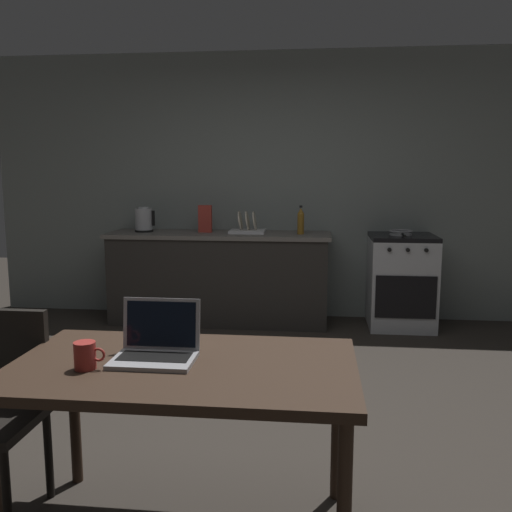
# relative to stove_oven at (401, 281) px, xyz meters

# --- Properties ---
(ground_plane) EXTENTS (12.00, 12.00, 0.00)m
(ground_plane) POSITION_rel_stove_oven_xyz_m (-1.24, -2.34, -0.44)
(ground_plane) COLOR #2D2823
(back_wall) EXTENTS (6.40, 0.10, 2.65)m
(back_wall) POSITION_rel_stove_oven_xyz_m (-0.94, 0.35, 0.88)
(back_wall) COLOR gray
(back_wall) RESTS_ON ground_plane
(kitchen_counter) EXTENTS (2.16, 0.64, 0.89)m
(kitchen_counter) POSITION_rel_stove_oven_xyz_m (-1.75, 0.00, 0.00)
(kitchen_counter) COLOR #282623
(kitchen_counter) RESTS_ON ground_plane
(stove_oven) EXTENTS (0.60, 0.62, 0.89)m
(stove_oven) POSITION_rel_stove_oven_xyz_m (0.00, 0.00, 0.00)
(stove_oven) COLOR #B7BABF
(stove_oven) RESTS_ON ground_plane
(dining_table) EXTENTS (1.35, 0.78, 0.73)m
(dining_table) POSITION_rel_stove_oven_xyz_m (-1.32, -3.24, 0.22)
(dining_table) COLOR #332319
(dining_table) RESTS_ON ground_plane
(laptop) EXTENTS (0.32, 0.25, 0.23)m
(laptop) POSITION_rel_stove_oven_xyz_m (-1.44, -3.21, 0.33)
(laptop) COLOR #99999E
(laptop) RESTS_ON dining_table
(electric_kettle) EXTENTS (0.20, 0.18, 0.25)m
(electric_kettle) POSITION_rel_stove_oven_xyz_m (-2.51, 0.00, 0.56)
(electric_kettle) COLOR black
(electric_kettle) RESTS_ON kitchen_counter
(bottle) EXTENTS (0.06, 0.06, 0.27)m
(bottle) POSITION_rel_stove_oven_xyz_m (-0.96, -0.05, 0.57)
(bottle) COLOR #8C601E
(bottle) RESTS_ON kitchen_counter
(frying_pan) EXTENTS (0.23, 0.40, 0.05)m
(frying_pan) POSITION_rel_stove_oven_xyz_m (-0.02, -0.03, 0.47)
(frying_pan) COLOR gray
(frying_pan) RESTS_ON stove_oven
(coffee_mug) EXTENTS (0.12, 0.08, 0.10)m
(coffee_mug) POSITION_rel_stove_oven_xyz_m (-1.67, -3.35, 0.34)
(coffee_mug) COLOR #9E2D28
(coffee_mug) RESTS_ON dining_table
(cereal_box) EXTENTS (0.13, 0.05, 0.27)m
(cereal_box) POSITION_rel_stove_oven_xyz_m (-1.89, 0.02, 0.58)
(cereal_box) COLOR #B2382D
(cereal_box) RESTS_ON kitchen_counter
(dish_rack) EXTENTS (0.34, 0.26, 0.21)m
(dish_rack) POSITION_rel_stove_oven_xyz_m (-1.47, 0.00, 0.49)
(dish_rack) COLOR silver
(dish_rack) RESTS_ON kitchen_counter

